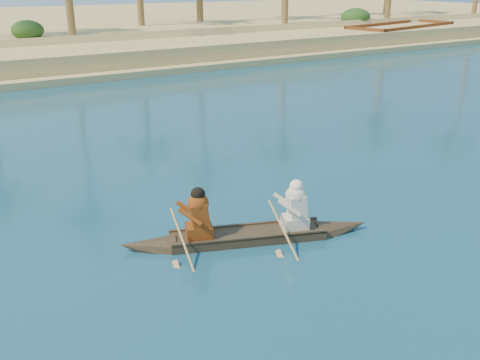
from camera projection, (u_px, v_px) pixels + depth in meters
canoe at (248, 228)px, 10.98m from camera, size 5.13×2.46×1.44m
barge_right at (401, 35)px, 43.45m from camera, size 11.17×5.59×1.78m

